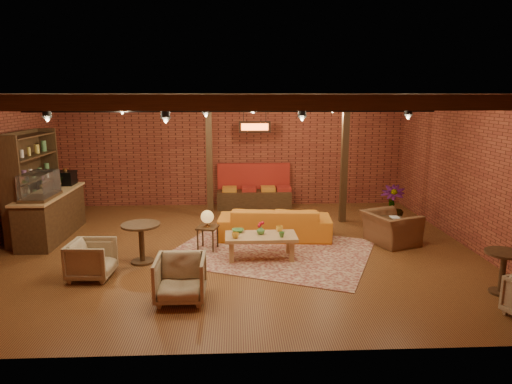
{
  "coord_description": "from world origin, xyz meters",
  "views": [
    {
      "loc": [
        0.08,
        -9.2,
        3.18
      ],
      "look_at": [
        0.5,
        0.2,
        1.18
      ],
      "focal_mm": 32.0,
      "sensor_mm": 36.0,
      "label": 1
    }
  ],
  "objects_px": {
    "round_table_left": "(141,236)",
    "round_table_right": "(503,266)",
    "armchair_right": "(391,223)",
    "coffee_table": "(260,238)",
    "side_table_book": "(391,220)",
    "plant_tall": "(394,165)",
    "armchair_b": "(180,277)",
    "side_table_lamp": "(207,220)",
    "armchair_a": "(91,258)",
    "sofa": "(275,223)"
  },
  "relations": [
    {
      "from": "round_table_left",
      "to": "round_table_right",
      "type": "height_order",
      "value": "round_table_left"
    },
    {
      "from": "armchair_right",
      "to": "coffee_table",
      "type": "bearing_deg",
      "value": 84.84
    },
    {
      "from": "side_table_book",
      "to": "plant_tall",
      "type": "height_order",
      "value": "plant_tall"
    },
    {
      "from": "armchair_b",
      "to": "side_table_lamp",
      "type": "bearing_deg",
      "value": 83.25
    },
    {
      "from": "round_table_right",
      "to": "armchair_a",
      "type": "bearing_deg",
      "value": 172.06
    },
    {
      "from": "armchair_b",
      "to": "armchair_right",
      "type": "height_order",
      "value": "armchair_right"
    },
    {
      "from": "coffee_table",
      "to": "round_table_left",
      "type": "relative_size",
      "value": 1.82
    },
    {
      "from": "plant_tall",
      "to": "side_table_lamp",
      "type": "bearing_deg",
      "value": -160.88
    },
    {
      "from": "side_table_book",
      "to": "armchair_right",
      "type": "bearing_deg",
      "value": -101.34
    },
    {
      "from": "armchair_right",
      "to": "round_table_right",
      "type": "xyz_separation_m",
      "value": [
        0.96,
        -2.61,
        0.01
      ]
    },
    {
      "from": "armchair_a",
      "to": "armchair_b",
      "type": "distance_m",
      "value": 1.94
    },
    {
      "from": "side_table_book",
      "to": "sofa",
      "type": "bearing_deg",
      "value": 170.78
    },
    {
      "from": "armchair_a",
      "to": "armchair_b",
      "type": "bearing_deg",
      "value": -117.36
    },
    {
      "from": "round_table_left",
      "to": "armchair_a",
      "type": "bearing_deg",
      "value": -135.43
    },
    {
      "from": "side_table_lamp",
      "to": "armchair_a",
      "type": "xyz_separation_m",
      "value": [
        -1.96,
        -1.42,
        -0.27
      ]
    },
    {
      "from": "side_table_lamp",
      "to": "round_table_left",
      "type": "relative_size",
      "value": 1.1
    },
    {
      "from": "round_table_right",
      "to": "plant_tall",
      "type": "height_order",
      "value": "plant_tall"
    },
    {
      "from": "round_table_right",
      "to": "coffee_table",
      "type": "bearing_deg",
      "value": 154.7
    },
    {
      "from": "side_table_lamp",
      "to": "round_table_right",
      "type": "bearing_deg",
      "value": -25.8
    },
    {
      "from": "coffee_table",
      "to": "armchair_b",
      "type": "height_order",
      "value": "armchair_b"
    },
    {
      "from": "armchair_a",
      "to": "armchair_right",
      "type": "relative_size",
      "value": 0.7
    },
    {
      "from": "armchair_right",
      "to": "side_table_lamp",
      "type": "bearing_deg",
      "value": 72.92
    },
    {
      "from": "plant_tall",
      "to": "round_table_left",
      "type": "bearing_deg",
      "value": -158.48
    },
    {
      "from": "coffee_table",
      "to": "armchair_a",
      "type": "relative_size",
      "value": 1.89
    },
    {
      "from": "sofa",
      "to": "armchair_a",
      "type": "height_order",
      "value": "armchair_a"
    },
    {
      "from": "armchair_a",
      "to": "plant_tall",
      "type": "bearing_deg",
      "value": -62.1
    },
    {
      "from": "plant_tall",
      "to": "coffee_table",
      "type": "bearing_deg",
      "value": -148.03
    },
    {
      "from": "armchair_right",
      "to": "round_table_right",
      "type": "height_order",
      "value": "armchair_right"
    },
    {
      "from": "side_table_lamp",
      "to": "round_table_right",
      "type": "height_order",
      "value": "side_table_lamp"
    },
    {
      "from": "armchair_a",
      "to": "armchair_right",
      "type": "bearing_deg",
      "value": -71.36
    },
    {
      "from": "coffee_table",
      "to": "round_table_right",
      "type": "bearing_deg",
      "value": -25.3
    },
    {
      "from": "plant_tall",
      "to": "armchair_b",
      "type": "bearing_deg",
      "value": -140.07
    },
    {
      "from": "coffee_table",
      "to": "side_table_book",
      "type": "xyz_separation_m",
      "value": [
        2.91,
        0.87,
        0.09
      ]
    },
    {
      "from": "armchair_right",
      "to": "plant_tall",
      "type": "relative_size",
      "value": 0.35
    },
    {
      "from": "sofa",
      "to": "coffee_table",
      "type": "relative_size",
      "value": 1.77
    },
    {
      "from": "sofa",
      "to": "armchair_b",
      "type": "height_order",
      "value": "armchair_b"
    },
    {
      "from": "sofa",
      "to": "side_table_lamp",
      "type": "xyz_separation_m",
      "value": [
        -1.47,
        -0.72,
        0.28
      ]
    },
    {
      "from": "side_table_lamp",
      "to": "armchair_b",
      "type": "height_order",
      "value": "side_table_lamp"
    },
    {
      "from": "armchair_right",
      "to": "round_table_right",
      "type": "relative_size",
      "value": 1.5
    },
    {
      "from": "armchair_right",
      "to": "plant_tall",
      "type": "bearing_deg",
      "value": -39.77
    },
    {
      "from": "round_table_right",
      "to": "side_table_lamp",
      "type": "bearing_deg",
      "value": 154.2
    },
    {
      "from": "round_table_left",
      "to": "armchair_a",
      "type": "xyz_separation_m",
      "value": [
        -0.74,
        -0.72,
        -0.15
      ]
    },
    {
      "from": "sofa",
      "to": "coffee_table",
      "type": "distance_m",
      "value": 1.34
    },
    {
      "from": "side_table_book",
      "to": "plant_tall",
      "type": "distance_m",
      "value": 1.65
    },
    {
      "from": "coffee_table",
      "to": "armchair_right",
      "type": "bearing_deg",
      "value": 15.24
    },
    {
      "from": "coffee_table",
      "to": "side_table_book",
      "type": "relative_size",
      "value": 2.2
    },
    {
      "from": "coffee_table",
      "to": "round_table_right",
      "type": "relative_size",
      "value": 1.98
    },
    {
      "from": "round_table_left",
      "to": "sofa",
      "type": "bearing_deg",
      "value": 27.72
    },
    {
      "from": "armchair_right",
      "to": "plant_tall",
      "type": "distance_m",
      "value": 1.75
    },
    {
      "from": "sofa",
      "to": "plant_tall",
      "type": "bearing_deg",
      "value": -159.82
    }
  ]
}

